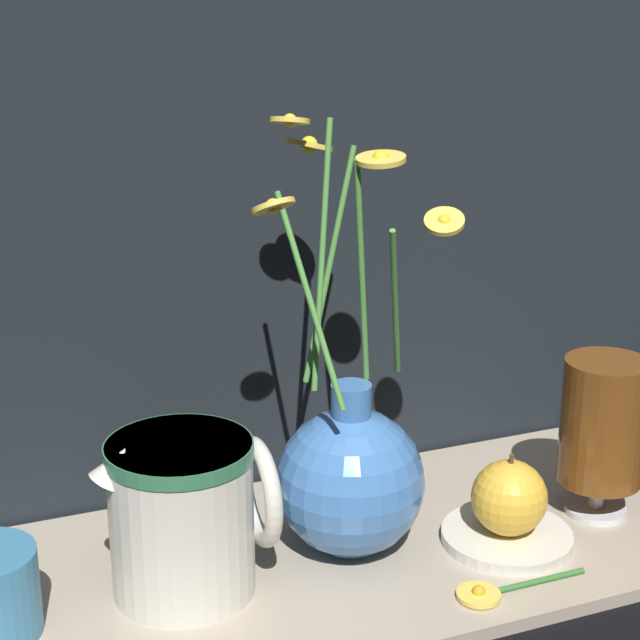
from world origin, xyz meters
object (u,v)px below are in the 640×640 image
Objects in this scene: orange_fruit at (509,498)px; tea_glass at (603,424)px; vase_with_flowers at (348,471)px; ceramic_pitcher at (185,510)px.

tea_glass is at bearing 8.70° from orange_fruit.
tea_glass is at bearing -7.29° from vase_with_flowers.
vase_with_flowers is 0.24m from tea_glass.
orange_fruit is at bearing -171.30° from tea_glass.
ceramic_pitcher is 0.39m from tea_glass.
ceramic_pitcher is (-0.15, -0.01, -0.00)m from vase_with_flowers.
ceramic_pitcher reaches higher than orange_fruit.
tea_glass is (0.38, -0.02, 0.02)m from ceramic_pitcher.
tea_glass is 2.01× the size of orange_fruit.
ceramic_pitcher is at bearing 173.14° from orange_fruit.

